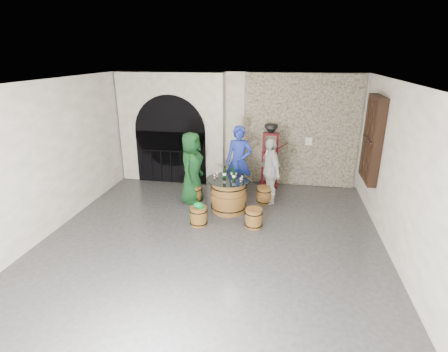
% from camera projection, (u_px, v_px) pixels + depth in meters
% --- Properties ---
extents(ground, '(8.00, 8.00, 0.00)m').
position_uv_depth(ground, '(209.00, 247.00, 7.03)').
color(ground, '#313134').
rests_on(ground, ground).
extents(wall_back, '(8.00, 0.00, 8.00)m').
position_uv_depth(wall_back, '(237.00, 129.00, 10.20)').
color(wall_back, silver).
rests_on(wall_back, ground).
extents(wall_front, '(8.00, 0.00, 8.00)m').
position_uv_depth(wall_front, '(99.00, 333.00, 2.78)').
color(wall_front, silver).
rests_on(wall_front, ground).
extents(wall_left, '(0.00, 8.00, 8.00)m').
position_uv_depth(wall_left, '(39.00, 163.00, 7.07)').
color(wall_left, silver).
rests_on(wall_left, ground).
extents(wall_right, '(0.00, 8.00, 8.00)m').
position_uv_depth(wall_right, '(409.00, 184.00, 5.92)').
color(wall_right, silver).
rests_on(wall_right, ground).
extents(ceiling, '(8.00, 8.00, 0.00)m').
position_uv_depth(ceiling, '(206.00, 84.00, 5.96)').
color(ceiling, beige).
rests_on(ceiling, wall_back).
extents(stone_facing_panel, '(3.20, 0.12, 3.18)m').
position_uv_depth(stone_facing_panel, '(300.00, 131.00, 9.85)').
color(stone_facing_panel, '#9E947E').
rests_on(stone_facing_panel, ground).
extents(arched_opening, '(3.10, 0.60, 3.19)m').
position_uv_depth(arched_opening, '(172.00, 129.00, 10.28)').
color(arched_opening, silver).
rests_on(arched_opening, ground).
extents(shuttered_window, '(0.23, 1.10, 2.00)m').
position_uv_depth(shuttered_window, '(372.00, 139.00, 8.10)').
color(shuttered_window, black).
rests_on(shuttered_window, wall_right).
extents(barrel_table, '(1.08, 1.08, 0.83)m').
position_uv_depth(barrel_table, '(229.00, 195.00, 8.54)').
color(barrel_table, brown).
rests_on(barrel_table, ground).
extents(barrel_stool_left, '(0.41, 0.41, 0.44)m').
position_uv_depth(barrel_stool_left, '(195.00, 194.00, 9.13)').
color(barrel_stool_left, brown).
rests_on(barrel_stool_left, ground).
extents(barrel_stool_far, '(0.41, 0.41, 0.44)m').
position_uv_depth(barrel_stool_far, '(239.00, 187.00, 9.54)').
color(barrel_stool_far, brown).
rests_on(barrel_stool_far, ground).
extents(barrel_stool_right, '(0.41, 0.41, 0.44)m').
position_uv_depth(barrel_stool_right, '(264.00, 195.00, 9.04)').
color(barrel_stool_right, brown).
rests_on(barrel_stool_right, ground).
extents(barrel_stool_near_right, '(0.41, 0.41, 0.44)m').
position_uv_depth(barrel_stool_near_right, '(254.00, 218.00, 7.78)').
color(barrel_stool_near_right, brown).
rests_on(barrel_stool_near_right, ground).
extents(barrel_stool_near_left, '(0.41, 0.41, 0.44)m').
position_uv_depth(barrel_stool_near_left, '(199.00, 216.00, 7.88)').
color(barrel_stool_near_left, brown).
rests_on(barrel_stool_near_left, ground).
extents(green_cap, '(0.26, 0.22, 0.12)m').
position_uv_depth(green_cap, '(198.00, 205.00, 7.79)').
color(green_cap, '#0B7E35').
rests_on(green_cap, barrel_stool_near_left).
extents(person_green, '(0.68, 0.96, 1.85)m').
position_uv_depth(person_green, '(192.00, 168.00, 8.93)').
color(person_green, '#103B19').
rests_on(person_green, ground).
extents(person_blue, '(0.74, 0.52, 1.93)m').
position_uv_depth(person_blue, '(239.00, 162.00, 9.27)').
color(person_blue, '#1B2C98').
rests_on(person_blue, ground).
extents(person_white, '(0.82, 1.08, 1.71)m').
position_uv_depth(person_white, '(270.00, 171.00, 8.88)').
color(person_white, beige).
rests_on(person_white, ground).
extents(wine_bottle_left, '(0.08, 0.08, 0.32)m').
position_uv_depth(wine_bottle_left, '(224.00, 173.00, 8.43)').
color(wine_bottle_left, black).
rests_on(wine_bottle_left, barrel_table).
extents(wine_bottle_center, '(0.08, 0.08, 0.32)m').
position_uv_depth(wine_bottle_center, '(234.00, 175.00, 8.28)').
color(wine_bottle_center, black).
rests_on(wine_bottle_center, barrel_table).
extents(wine_bottle_right, '(0.08, 0.08, 0.32)m').
position_uv_depth(wine_bottle_right, '(233.00, 172.00, 8.49)').
color(wine_bottle_right, black).
rests_on(wine_bottle_right, barrel_table).
extents(tasting_glass_a, '(0.05, 0.05, 0.10)m').
position_uv_depth(tasting_glass_a, '(215.00, 176.00, 8.44)').
color(tasting_glass_a, '#B35822').
rests_on(tasting_glass_a, barrel_table).
extents(tasting_glass_b, '(0.05, 0.05, 0.10)m').
position_uv_depth(tasting_glass_b, '(242.00, 178.00, 8.33)').
color(tasting_glass_b, '#B35822').
rests_on(tasting_glass_b, barrel_table).
extents(tasting_glass_c, '(0.05, 0.05, 0.10)m').
position_uv_depth(tasting_glass_c, '(223.00, 174.00, 8.57)').
color(tasting_glass_c, '#B35822').
rests_on(tasting_glass_c, barrel_table).
extents(tasting_glass_d, '(0.05, 0.05, 0.10)m').
position_uv_depth(tasting_glass_d, '(236.00, 175.00, 8.54)').
color(tasting_glass_d, '#B35822').
rests_on(tasting_glass_d, barrel_table).
extents(tasting_glass_e, '(0.05, 0.05, 0.10)m').
position_uv_depth(tasting_glass_e, '(241.00, 180.00, 8.20)').
color(tasting_glass_e, '#B35822').
rests_on(tasting_glass_e, barrel_table).
extents(tasting_glass_f, '(0.05, 0.05, 0.10)m').
position_uv_depth(tasting_glass_f, '(217.00, 174.00, 8.56)').
color(tasting_glass_f, '#B35822').
rests_on(tasting_glass_f, barrel_table).
extents(side_barrel, '(0.48, 0.48, 0.63)m').
position_uv_depth(side_barrel, '(234.00, 178.00, 9.95)').
color(side_barrel, brown).
rests_on(side_barrel, ground).
extents(corking_press, '(0.76, 0.43, 1.82)m').
position_uv_depth(corking_press, '(270.00, 151.00, 9.87)').
color(corking_press, '#550E14').
rests_on(corking_press, ground).
extents(control_box, '(0.18, 0.10, 0.22)m').
position_uv_depth(control_box, '(309.00, 141.00, 9.82)').
color(control_box, silver).
rests_on(control_box, wall_back).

